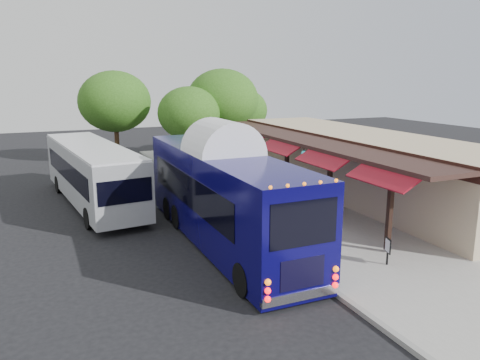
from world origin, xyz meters
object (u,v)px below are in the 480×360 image
ped_a (244,199)px  city_bus (92,172)px  sign_board (388,247)px  coach_bus (223,192)px  ped_d (269,183)px  ped_b (267,206)px  ped_c (230,164)px

ped_a → city_bus: bearing=112.5°
ped_a → sign_board: (2.33, -7.38, -0.19)m
coach_bus → sign_board: coach_bus is taller
coach_bus → ped_a: coach_bus is taller
ped_d → ped_b: bearing=97.2°
city_bus → ped_a: size_ratio=7.08×
city_bus → ped_d: 9.52m
coach_bus → ped_c: 12.23m
sign_board → ped_d: bearing=105.8°
city_bus → sign_board: (8.61, -13.06, -0.96)m
ped_a → ped_d: bearing=21.0°
city_bus → ped_a: (6.28, -5.68, -0.76)m
ped_c → ped_d: (0.00, -5.66, -0.05)m
city_bus → ped_a: 8.50m
ped_d → ped_a: bearing=81.0°
ped_b → ped_c: (2.27, 10.04, 0.01)m
sign_board → city_bus: bearing=141.8°
city_bus → ped_b: size_ratio=7.37×
ped_c → ped_b: bearing=71.8°
ped_b → ped_d: ped_b is taller
ped_c → city_bus: bearing=12.3°
city_bus → ped_d: bearing=-23.7°
coach_bus → ped_b: size_ratio=7.65×
coach_bus → ped_b: (2.58, 1.12, -1.18)m
coach_bus → ped_a: 3.48m
ped_a → ped_b: ped_a is taller
coach_bus → ped_c: bearing=66.1°
coach_bus → sign_board: 6.65m
ped_b → ped_d: size_ratio=1.05×
city_bus → ped_d: (9.08, -2.74, -0.84)m
city_bus → ped_c: bearing=10.9°
ped_b → ped_c: bearing=-111.0°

